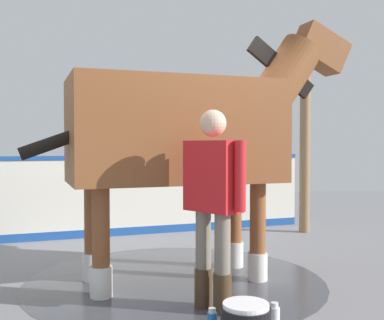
# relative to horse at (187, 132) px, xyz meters

# --- Properties ---
(ground_plane) EXTENTS (16.00, 16.00, 0.02)m
(ground_plane) POSITION_rel_horse_xyz_m (-0.32, -0.30, -1.51)
(ground_plane) COLOR gray
(wet_patch) EXTENTS (3.00, 3.00, 0.00)m
(wet_patch) POSITION_rel_horse_xyz_m (0.03, -0.13, -1.50)
(wet_patch) COLOR #42444C
(wet_patch) RESTS_ON ground
(barrier_wall) EXTENTS (1.29, 5.76, 1.21)m
(barrier_wall) POSITION_rel_horse_xyz_m (-2.43, -0.65, -0.94)
(barrier_wall) COLOR silver
(barrier_wall) RESTS_ON ground
(roof_post_near) EXTENTS (0.16, 0.16, 2.82)m
(roof_post_near) POSITION_rel_horse_xyz_m (-2.31, 2.13, -0.09)
(roof_post_near) COLOR olive
(roof_post_near) RESTS_ON ground
(horse) EXTENTS (1.41, 3.47, 2.71)m
(horse) POSITION_rel_horse_xyz_m (0.00, 0.00, 0.00)
(horse) COLOR brown
(horse) RESTS_ON ground
(handler) EXTENTS (0.55, 0.46, 1.66)m
(handler) POSITION_rel_horse_xyz_m (0.92, 0.10, -0.55)
(handler) COLOR #47331E
(handler) RESTS_ON ground
(bottle_shampoo) EXTENTS (0.08, 0.08, 0.20)m
(bottle_shampoo) POSITION_rel_horse_xyz_m (1.39, 0.48, -1.41)
(bottle_shampoo) COLOR white
(bottle_shampoo) RESTS_ON ground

